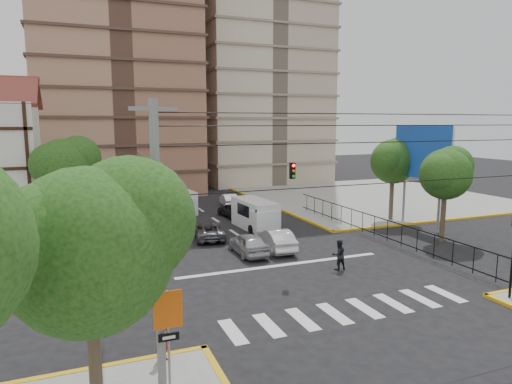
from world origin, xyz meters
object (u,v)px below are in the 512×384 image
car_silver_front_left (248,244)px  pedestrian_crosswalk (339,255)px  district_sign (168,319)px  van_left_lane (181,202)px  traffic_light_nw (133,204)px  car_white_front_right (276,239)px  pedestrian_sw_corner (162,340)px  van_right_lane (256,215)px

car_silver_front_left → pedestrian_crosswalk: size_ratio=2.34×
district_sign → van_left_lane: (6.71, 28.56, -1.42)m
traffic_light_nw → car_white_front_right: 9.78m
van_left_lane → pedestrian_crosswalk: bearing=-82.8°
pedestrian_sw_corner → pedestrian_crosswalk: bearing=6.3°
van_right_lane → pedestrian_sw_corner: (-10.72, -17.92, -0.20)m
van_left_lane → car_white_front_right: bearing=-84.3°
van_left_lane → district_sign: bearing=-109.3°
traffic_light_nw → pedestrian_sw_corner: bearing=-93.4°
van_right_lane → car_silver_front_left: van_right_lane is taller
district_sign → pedestrian_sw_corner: bearing=87.0°
district_sign → car_white_front_right: bearing=54.1°
district_sign → car_white_front_right: size_ratio=0.73×
district_sign → car_silver_front_left: (7.73, 13.35, -1.75)m
district_sign → van_right_lane: bearing=61.2°
van_right_lane → car_silver_front_left: size_ratio=1.28×
district_sign → car_silver_front_left: district_sign is taller
van_right_lane → car_silver_front_left: bearing=-119.9°
car_white_front_right → pedestrian_crosswalk: size_ratio=2.48×
car_white_front_right → pedestrian_sw_corner: 15.34m
car_white_front_right → pedestrian_sw_corner: pedestrian_sw_corner is taller
traffic_light_nw → district_sign: traffic_light_nw is taller
van_left_lane → car_white_front_right: (3.12, -14.97, -0.31)m
district_sign → pedestrian_sw_corner: district_sign is taller
traffic_light_nw → van_left_lane: size_ratio=0.90×
traffic_light_nw → car_white_front_right: traffic_light_nw is taller
traffic_light_nw → van_right_lane: (9.82, 2.62, -1.98)m
van_left_lane → pedestrian_crosswalk: size_ratio=2.78×
traffic_light_nw → van_right_lane: size_ratio=0.83×
car_silver_front_left → car_white_front_right: size_ratio=0.94×
district_sign → pedestrian_crosswalk: size_ratio=1.81×
car_silver_front_left → pedestrian_crosswalk: bearing=128.1°
van_left_lane → pedestrian_crosswalk: van_left_lane is taller
van_left_lane → car_silver_front_left: (1.03, -15.21, -0.33)m
district_sign → van_right_lane: 22.47m
traffic_light_nw → car_silver_front_left: traffic_light_nw is taller
van_right_lane → car_white_front_right: size_ratio=1.20×
van_left_lane → pedestrian_sw_corner: van_left_lane is taller
van_right_lane → van_left_lane: van_right_lane is taller
pedestrian_crosswalk → van_right_lane: bearing=-87.1°
van_right_lane → car_white_front_right: 6.16m
van_right_lane → car_white_front_right: bearing=-103.1°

